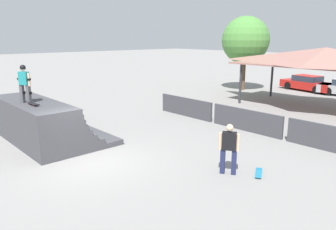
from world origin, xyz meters
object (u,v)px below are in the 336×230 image
object	(u,v)px
skateboard_on_deck	(33,104)
bystander_walking	(229,147)
skater_on_deck	(24,81)
skateboard_on_ground	(259,173)
tree_beside_pavilion	(245,40)
parked_car_red	(308,84)

from	to	relation	value
skateboard_on_deck	bystander_walking	world-z (taller)	skateboard_on_deck
bystander_walking	skater_on_deck	bearing A→B (deg)	-5.38
skater_on_deck	skateboard_on_deck	bearing A→B (deg)	-24.05
skateboard_on_deck	skateboard_on_ground	size ratio (longest dim) A/B	1.06
bystander_walking	skateboard_on_ground	bearing A→B (deg)	-167.67
skater_on_deck	tree_beside_pavilion	distance (m)	19.04
skateboard_on_deck	parked_car_red	bearing A→B (deg)	87.68
bystander_walking	skateboard_on_ground	distance (m)	1.35
skateboard_on_ground	tree_beside_pavilion	size ratio (longest dim) A/B	0.13
skateboard_on_ground	parked_car_red	world-z (taller)	parked_car_red
skater_on_deck	skateboard_on_ground	bearing A→B (deg)	0.73
skateboard_on_ground	parked_car_red	bearing A→B (deg)	-9.50
parked_car_red	skateboard_on_deck	bearing A→B (deg)	-80.00
parked_car_red	skateboard_on_ground	bearing A→B (deg)	-57.46
skater_on_deck	parked_car_red	bearing A→B (deg)	58.55
skater_on_deck	tree_beside_pavilion	bearing A→B (deg)	69.79
skateboard_on_ground	parked_car_red	size ratio (longest dim) A/B	0.17
tree_beside_pavilion	skater_on_deck	bearing A→B (deg)	-82.04
skater_on_deck	parked_car_red	world-z (taller)	skater_on_deck
skateboard_on_deck	tree_beside_pavilion	world-z (taller)	tree_beside_pavilion
tree_beside_pavilion	bystander_walking	bearing A→B (deg)	-56.23
bystander_walking	tree_beside_pavilion	bearing A→B (deg)	-88.61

